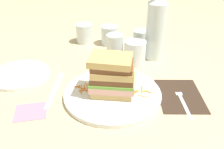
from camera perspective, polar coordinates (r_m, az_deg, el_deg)
ground_plane at (r=0.72m, az=0.12°, el=-5.01°), size 3.00×3.00×0.00m
main_plate at (r=0.72m, az=-0.15°, el=-4.38°), size 0.29×0.29×0.01m
sandwich at (r=0.69m, az=-0.18°, el=-0.04°), size 0.13×0.10×0.12m
carrot_shred_0 at (r=0.75m, az=-5.90°, el=-2.57°), size 0.02×0.03×0.00m
carrot_shred_1 at (r=0.73m, az=-7.37°, el=-3.85°), size 0.01×0.02×0.00m
carrot_shred_2 at (r=0.72m, az=-5.74°, el=-4.00°), size 0.01×0.02×0.00m
carrot_shred_3 at (r=0.73m, az=-5.96°, el=-3.44°), size 0.01×0.02×0.00m
carrot_shred_4 at (r=0.72m, az=-7.32°, el=-4.13°), size 0.01×0.02×0.00m
carrot_shred_5 at (r=0.73m, az=-6.82°, el=-3.63°), size 0.03×0.01×0.00m
carrot_shred_6 at (r=0.75m, az=-7.31°, el=-2.77°), size 0.00×0.02×0.00m
carrot_shred_7 at (r=0.74m, az=-7.24°, el=-3.25°), size 0.02×0.01×0.00m
carrot_shred_8 at (r=0.74m, az=-6.62°, el=-2.82°), size 0.01×0.02×0.00m
carrot_shred_9 at (r=0.75m, az=-8.26°, el=-2.82°), size 0.02×0.01×0.00m
carrot_shred_10 at (r=0.72m, az=5.58°, el=-3.95°), size 0.02×0.01×0.00m
carrot_shred_11 at (r=0.71m, az=5.75°, el=-4.34°), size 0.02×0.02×0.00m
carrot_shred_12 at (r=0.73m, az=7.16°, el=-3.38°), size 0.00×0.03×0.00m
carrot_shred_13 at (r=0.70m, az=7.27°, el=-5.13°), size 0.03×0.01×0.00m
carrot_shred_14 at (r=0.72m, az=7.71°, el=-4.01°), size 0.02×0.01×0.00m
carrot_shred_15 at (r=0.72m, az=8.49°, el=-4.03°), size 0.02×0.01×0.00m
carrot_shred_16 at (r=0.72m, az=5.24°, el=-4.03°), size 0.00×0.03×0.00m
napkin_dark at (r=0.75m, az=15.88°, el=-4.76°), size 0.14×0.18×0.00m
fork at (r=0.73m, az=16.39°, el=-5.57°), size 0.03×0.17×0.00m
knife at (r=0.77m, az=-13.60°, el=-3.62°), size 0.02×0.20×0.00m
juice_glass at (r=0.89m, az=5.49°, el=4.97°), size 0.08×0.08×0.09m
water_bottle at (r=0.91m, az=10.47°, el=10.96°), size 0.07×0.07×0.27m
empty_tumbler_0 at (r=1.04m, az=6.92°, el=8.55°), size 0.07×0.07×0.07m
empty_tumbler_1 at (r=0.96m, az=0.66°, el=7.20°), size 0.07×0.07×0.08m
empty_tumbler_2 at (r=1.08m, az=-6.61°, el=9.76°), size 0.07×0.07×0.08m
empty_tumbler_3 at (r=1.05m, az=-0.60°, el=9.36°), size 0.07×0.07×0.08m
side_plate at (r=0.88m, az=-21.19°, el=0.00°), size 0.20×0.20×0.01m
napkin_pink at (r=0.70m, az=-18.87°, el=-8.36°), size 0.10×0.10×0.00m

